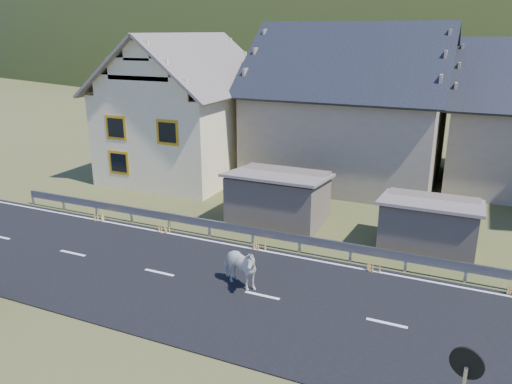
% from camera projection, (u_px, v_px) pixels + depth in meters
% --- Properties ---
extents(ground, '(160.00, 160.00, 0.00)m').
position_uv_depth(ground, '(262.00, 297.00, 16.26)').
color(ground, '#36421C').
rests_on(ground, ground).
extents(road, '(60.00, 7.00, 0.04)m').
position_uv_depth(road, '(262.00, 296.00, 16.25)').
color(road, black).
rests_on(road, ground).
extents(lane_markings, '(60.00, 6.60, 0.01)m').
position_uv_depth(lane_markings, '(262.00, 295.00, 16.24)').
color(lane_markings, silver).
rests_on(lane_markings, road).
extents(guardrail, '(28.10, 0.09, 0.75)m').
position_uv_depth(guardrail, '(300.00, 240.00, 19.29)').
color(guardrail, '#93969B').
rests_on(guardrail, ground).
extents(shed_left, '(4.30, 3.30, 2.40)m').
position_uv_depth(shed_left, '(278.00, 198.00, 22.34)').
color(shed_left, '#6C5D4F').
rests_on(shed_left, ground).
extents(shed_right, '(3.80, 2.90, 2.20)m').
position_uv_depth(shed_right, '(429.00, 226.00, 19.44)').
color(shed_right, '#6C5D4F').
rests_on(shed_right, ground).
extents(house_cream, '(7.80, 9.80, 8.30)m').
position_uv_depth(house_cream, '(186.00, 101.00, 29.20)').
color(house_cream, '#FFEDB2').
rests_on(house_cream, ground).
extents(house_stone_a, '(10.80, 9.80, 8.90)m').
position_uv_depth(house_stone_a, '(350.00, 98.00, 28.26)').
color(house_stone_a, gray).
rests_on(house_stone_a, ground).
extents(mountain, '(440.00, 280.00, 260.00)m').
position_uv_depth(mountain, '(474.00, 114.00, 177.08)').
color(mountain, '#243010').
rests_on(mountain, ground).
extents(conifer_patch, '(76.00, 50.00, 28.00)m').
position_uv_depth(conifer_patch, '(235.00, 39.00, 131.25)').
color(conifer_patch, black).
rests_on(conifer_patch, ground).
extents(horse, '(1.34, 1.91, 1.47)m').
position_uv_depth(horse, '(239.00, 267.00, 16.60)').
color(horse, silver).
rests_on(horse, road).
extents(traffic_mirror, '(0.66, 0.25, 2.43)m').
position_uv_depth(traffic_mirror, '(465.00, 377.00, 9.79)').
color(traffic_mirror, '#93969B').
rests_on(traffic_mirror, ground).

